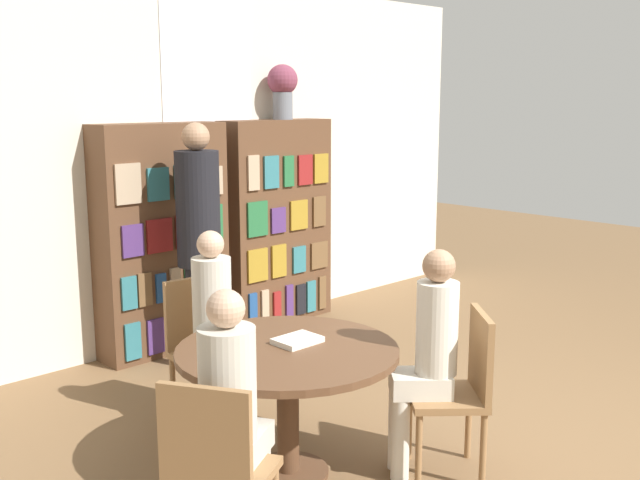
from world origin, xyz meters
name	(u,v)px	position (x,y,z in m)	size (l,w,h in m)	color
ground_plane	(579,464)	(0.00, 0.00, 0.00)	(16.00, 16.00, 0.00)	brown
wall_back	(208,160)	(0.00, 3.47, 1.51)	(6.40, 0.07, 3.00)	beige
bookshelf_left	(162,240)	(-0.60, 3.28, 0.91)	(1.08, 0.34, 1.83)	brown
bookshelf_right	(277,223)	(0.60, 3.28, 0.91)	(1.08, 0.34, 1.83)	brown
flower_vase	(283,87)	(0.69, 3.28, 2.12)	(0.27, 0.27, 0.48)	slate
reading_table	(288,370)	(-1.26, 1.05, 0.60)	(1.19, 1.19, 0.73)	brown
chair_near_camera	(216,468)	(-2.07, 0.59, 0.51)	(0.55, 0.55, 0.91)	olive
chair_left_side	(202,342)	(-1.15, 1.98, 0.51)	(0.44, 0.44, 0.91)	olive
chair_far_side	(461,384)	(-0.57, 0.42, 0.51)	(0.57, 0.57, 0.91)	olive
seated_reader_left	(216,321)	(-1.17, 1.79, 0.70)	(0.27, 0.37, 1.24)	beige
seated_reader_right	(427,352)	(-0.71, 0.55, 0.70)	(0.39, 0.38, 1.25)	silver
seated_reader_back	(232,408)	(-1.91, 0.68, 0.70)	(0.40, 0.37, 1.24)	beige
librarian_standing	(198,218)	(-0.60, 2.78, 1.15)	(0.33, 0.60, 1.85)	black
open_book_on_table	(297,340)	(-1.17, 1.07, 0.74)	(0.24, 0.18, 0.03)	silver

